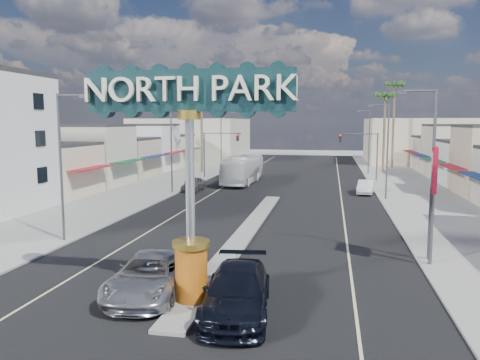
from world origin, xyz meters
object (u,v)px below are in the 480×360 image
at_px(streetlight_l_near, 63,160).
at_px(bank_pylon_sign, 434,176).
at_px(gateway_sign, 190,158).
at_px(suv_right, 237,292).
at_px(city_bus, 243,169).
at_px(traffic_signal_left, 218,146).
at_px(streetlight_r_near, 429,166).
at_px(car_parked_left, 193,184).
at_px(streetlight_r_far, 368,139).
at_px(palm_left_far, 201,93).
at_px(palm_right_mid, 385,100).
at_px(suv_left, 150,275).
at_px(streetlight_l_far, 222,138).
at_px(traffic_signal_right, 362,147).
at_px(car_parked_right, 366,187).
at_px(streetlight_r_mid, 386,147).
at_px(palm_right_far, 395,90).
at_px(streetlight_l_mid, 173,145).

xyz_separation_m(streetlight_l_near, bank_pylon_sign, (20.93, -0.92, -0.43)).
xyz_separation_m(gateway_sign, suv_right, (2.00, -0.62, -5.05)).
relative_size(suv_right, city_bus, 0.50).
xyz_separation_m(traffic_signal_left, streetlight_r_near, (19.62, -33.99, 0.79)).
distance_m(car_parked_left, city_bus, 8.51).
xyz_separation_m(streetlight_r_far, palm_left_far, (-23.43, -2.00, 6.43)).
height_order(streetlight_l_near, car_parked_left, streetlight_l_near).
height_order(streetlight_r_far, palm_right_mid, palm_right_mid).
height_order(streetlight_l_near, suv_left, streetlight_l_near).
xyz_separation_m(gateway_sign, suv_left, (-2.00, 0.63, -5.07)).
relative_size(traffic_signal_left, streetlight_l_far, 0.67).
bearing_deg(traffic_signal_right, car_parked_left, -147.19).
distance_m(traffic_signal_right, car_parked_right, 10.93).
bearing_deg(streetlight_r_mid, traffic_signal_right, 95.10).
height_order(gateway_sign, streetlight_l_near, gateway_sign).
xyz_separation_m(streetlight_l_far, streetlight_r_mid, (20.87, -22.00, 0.00)).
xyz_separation_m(streetlight_l_far, city_bus, (5.47, -12.30, -3.40)).
bearing_deg(palm_left_far, traffic_signal_right, -15.15).
relative_size(traffic_signal_left, palm_right_far, 0.43).
xyz_separation_m(streetlight_l_near, suv_right, (12.43, -8.64, -4.19)).
xyz_separation_m(streetlight_r_near, bank_pylon_sign, (0.06, -0.92, -0.43)).
xyz_separation_m(traffic_signal_right, streetlight_r_mid, (1.25, -13.99, 0.79)).
bearing_deg(streetlight_l_near, suv_right, -34.79).
relative_size(palm_right_mid, car_parked_right, 2.81).
bearing_deg(streetlight_r_near, gateway_sign, -142.45).
bearing_deg(streetlight_l_mid, car_parked_right, 10.67).
bearing_deg(streetlight_r_far, car_parked_left, -134.57).
relative_size(traffic_signal_left, streetlight_l_near, 0.67).
bearing_deg(car_parked_left, traffic_signal_left, 91.98).
distance_m(palm_left_far, suv_right, 52.00).
xyz_separation_m(palm_left_far, palm_right_far, (28.00, 12.00, 0.89)).
bearing_deg(gateway_sign, traffic_signal_left, 102.33).
height_order(streetlight_r_far, suv_right, streetlight_r_far).
bearing_deg(suv_right, streetlight_l_far, 97.73).
xyz_separation_m(streetlight_r_near, palm_left_far, (-23.43, 40.00, 6.43)).
distance_m(streetlight_l_far, bank_pylon_sign, 47.76).
bearing_deg(streetlight_l_far, suv_left, -80.31).
distance_m(suv_left, bank_pylon_sign, 14.57).
xyz_separation_m(palm_left_far, car_parked_left, (4.00, -17.73, -10.76)).
relative_size(streetlight_r_mid, palm_right_far, 0.64).
xyz_separation_m(palm_right_mid, bank_pylon_sign, (-2.51, -46.92, -5.97)).
bearing_deg(gateway_sign, suv_right, -17.15).
relative_size(gateway_sign, palm_right_mid, 0.76).
distance_m(traffic_signal_left, suv_left, 42.14).
distance_m(streetlight_l_far, streetlight_r_far, 20.87).
xyz_separation_m(traffic_signal_right, streetlight_r_far, (1.25, 8.01, 0.79)).
bearing_deg(bank_pylon_sign, streetlight_l_far, 125.77).
relative_size(streetlight_l_mid, city_bus, 0.75).
height_order(traffic_signal_right, city_bus, traffic_signal_right).
xyz_separation_m(streetlight_r_near, palm_right_mid, (2.57, 46.00, 5.54)).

